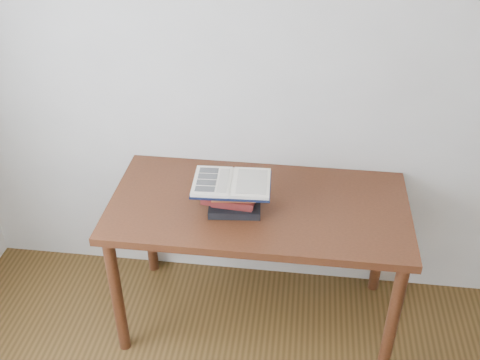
# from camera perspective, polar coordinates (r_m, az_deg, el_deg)

# --- Properties ---
(room_shell) EXTENTS (3.54, 3.54, 2.62)m
(room_shell) POSITION_cam_1_polar(r_m,az_deg,el_deg) (1.16, -4.00, -8.71)
(room_shell) COLOR beige
(room_shell) RESTS_ON ground
(desk) EXTENTS (1.46, 0.73, 0.78)m
(desk) POSITION_cam_1_polar(r_m,az_deg,el_deg) (2.80, 1.88, -3.97)
(desk) COLOR #4C2413
(desk) RESTS_ON ground
(book_stack) EXTENTS (0.28, 0.19, 0.15)m
(book_stack) POSITION_cam_1_polar(r_m,az_deg,el_deg) (2.66, -0.73, -1.69)
(book_stack) COLOR black
(book_stack) RESTS_ON desk
(open_book) EXTENTS (0.37, 0.27, 0.03)m
(open_book) POSITION_cam_1_polar(r_m,az_deg,el_deg) (2.59, -0.84, -0.31)
(open_book) COLOR black
(open_book) RESTS_ON book_stack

